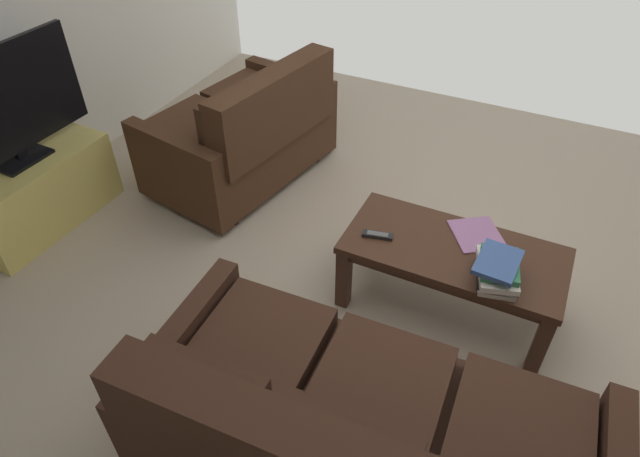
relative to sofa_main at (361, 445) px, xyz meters
name	(u,v)px	position (x,y,z in m)	size (l,w,h in m)	color
ground_plane	(415,291)	(0.14, -1.20, -0.36)	(5.58, 4.94, 0.01)	tan
sofa_main	(361,445)	(0.00, 0.00, 0.00)	(1.83, 0.95, 0.85)	black
loveseat_near	(245,133)	(1.60, -1.77, 0.02)	(1.01, 1.40, 0.88)	black
coffee_table	(453,258)	(-0.04, -1.15, 0.01)	(1.12, 0.53, 0.44)	#3D2316
tv_stand	(36,192)	(2.56, -0.74, -0.12)	(0.48, 0.97, 0.48)	#D8C666
flat_tv	(1,107)	(2.56, -0.75, 0.48)	(0.21, 1.09, 0.69)	black
book_stack	(498,270)	(-0.27, -1.01, 0.16)	(0.26, 0.34, 0.15)	silver
tv_remote	(378,235)	(0.35, -1.06, 0.10)	(0.17, 0.08, 0.02)	black
loose_magazine	(477,234)	(-0.12, -1.30, 0.09)	(0.24, 0.27, 0.01)	#996699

